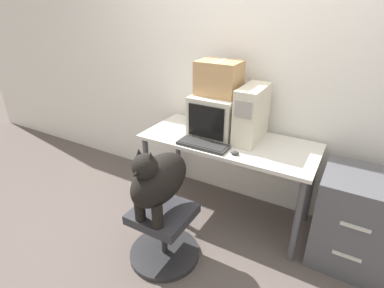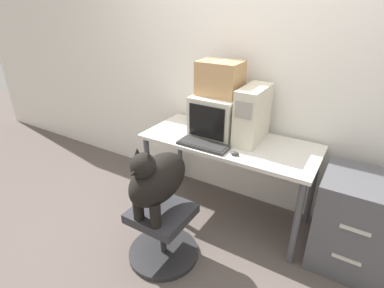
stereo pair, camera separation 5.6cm
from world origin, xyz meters
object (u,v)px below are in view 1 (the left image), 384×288
dog (158,179)px  cardboard_box (219,78)px  office_chair (164,234)px  pc_tower (252,114)px  filing_cabinet (354,220)px  crt_monitor (217,114)px  keyboard (203,145)px

dog → cardboard_box: (0.04, 0.83, 0.52)m
office_chair → dog: dog is taller
pc_tower → filing_cabinet: size_ratio=0.63×
cardboard_box → filing_cabinet: bearing=-5.9°
pc_tower → filing_cabinet: pc_tower is taller
crt_monitor → keyboard: size_ratio=1.05×
office_chair → dog: (0.00, -0.03, 0.50)m
cardboard_box → crt_monitor: bearing=-90.0°
pc_tower → office_chair: 1.16m
crt_monitor → dog: bearing=-92.7°
pc_tower → keyboard: pc_tower is taller
filing_cabinet → cardboard_box: 1.47m
crt_monitor → pc_tower: size_ratio=0.96×
crt_monitor → keyboard: bearing=-85.7°
keyboard → crt_monitor: bearing=94.3°
crt_monitor → office_chair: (-0.04, -0.79, -0.71)m
filing_cabinet → cardboard_box: bearing=174.1°
cardboard_box → pc_tower: bearing=-0.2°
keyboard → office_chair: keyboard is taller
filing_cabinet → cardboard_box: (-1.18, 0.12, 0.87)m
crt_monitor → filing_cabinet: crt_monitor is taller
office_chair → cardboard_box: size_ratio=1.57×
crt_monitor → office_chair: bearing=-92.8°
crt_monitor → office_chair: 1.07m
office_chair → filing_cabinet: (1.21, 0.68, 0.15)m
dog → crt_monitor: bearing=87.3°
keyboard → filing_cabinet: bearing=8.9°
keyboard → cardboard_box: (-0.02, 0.30, 0.47)m
cardboard_box → office_chair: bearing=-92.8°
filing_cabinet → office_chair: bearing=-150.9°
office_chair → dog: size_ratio=0.98×
office_chair → filing_cabinet: bearing=29.1°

